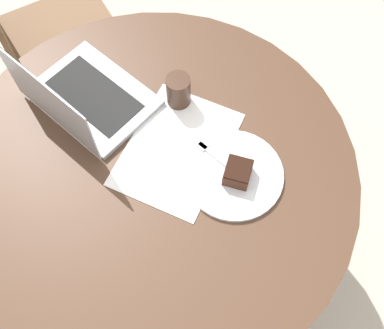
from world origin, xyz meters
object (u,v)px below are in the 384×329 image
Objects in this scene: coffee_glass at (178,91)px; laptop at (84,98)px; plate at (234,174)px; chair at (43,38)px.

laptop is at bearing -58.06° from coffee_glass.
coffee_glass is at bearing -119.43° from plate.
plate is at bearing 13.24° from laptop.
coffee_glass is at bearing 19.89° from chair.
chair is 1.00m from plate.
plate is 0.69× the size of laptop.
chair reaches higher than coffee_glass.
laptop reaches higher than chair.
laptop reaches higher than plate.
laptop is (0.14, -0.23, -0.01)m from coffee_glass.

